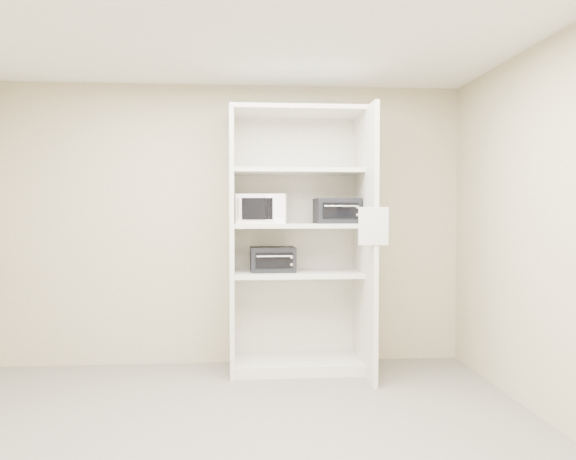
{
  "coord_description": "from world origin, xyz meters",
  "views": [
    {
      "loc": [
        0.14,
        -3.48,
        1.49
      ],
      "look_at": [
        0.51,
        1.45,
        1.32
      ],
      "focal_mm": 35.0,
      "sensor_mm": 36.0,
      "label": 1
    }
  ],
  "objects": [
    {
      "name": "floor",
      "position": [
        0.0,
        0.0,
        0.0
      ],
      "size": [
        4.5,
        4.0,
        0.01
      ],
      "primitive_type": "cube",
      "color": "slate",
      "rests_on": "ground"
    },
    {
      "name": "ceiling",
      "position": [
        0.0,
        0.0,
        2.7
      ],
      "size": [
        4.5,
        4.0,
        0.01
      ],
      "primitive_type": "cube",
      "color": "white"
    },
    {
      "name": "wall_back",
      "position": [
        0.0,
        2.0,
        1.35
      ],
      "size": [
        4.5,
        0.02,
        2.7
      ],
      "primitive_type": "cube",
      "color": "#C3B996",
      "rests_on": "ground"
    },
    {
      "name": "wall_front",
      "position": [
        0.0,
        -2.0,
        1.35
      ],
      "size": [
        4.5,
        0.02,
        2.7
      ],
      "primitive_type": "cube",
      "color": "#C3B996",
      "rests_on": "ground"
    },
    {
      "name": "wall_right",
      "position": [
        2.25,
        0.0,
        1.35
      ],
      "size": [
        0.02,
        4.0,
        2.7
      ],
      "primitive_type": "cube",
      "color": "#C3B996",
      "rests_on": "ground"
    },
    {
      "name": "shelving_unit",
      "position": [
        0.67,
        1.7,
        1.13
      ],
      "size": [
        1.24,
        0.92,
        2.42
      ],
      "color": "silver",
      "rests_on": "floor"
    },
    {
      "name": "microwave",
      "position": [
        0.29,
        1.69,
        1.5
      ],
      "size": [
        0.49,
        0.4,
        0.27
      ],
      "primitive_type": "cube",
      "rotation": [
        0.0,
        0.0,
        -0.14
      ],
      "color": "white",
      "rests_on": "shelving_unit"
    },
    {
      "name": "toaster_oven_upper",
      "position": [
        0.98,
        1.65,
        1.49
      ],
      "size": [
        0.42,
        0.32,
        0.23
      ],
      "primitive_type": "cube",
      "rotation": [
        0.0,
        0.0,
        0.06
      ],
      "color": "black",
      "rests_on": "shelving_unit"
    },
    {
      "name": "toaster_oven_lower",
      "position": [
        0.39,
        1.72,
        1.03
      ],
      "size": [
        0.42,
        0.32,
        0.23
      ],
      "primitive_type": "cube",
      "rotation": [
        0.0,
        0.0,
        0.03
      ],
      "color": "black",
      "rests_on": "shelving_unit"
    },
    {
      "name": "paper_sign",
      "position": [
        1.19,
        1.07,
        1.36
      ],
      "size": [
        0.24,
        0.03,
        0.31
      ],
      "primitive_type": "cube",
      "rotation": [
        0.0,
        0.0,
        -0.08
      ],
      "color": "white",
      "rests_on": "shelving_unit"
    }
  ]
}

